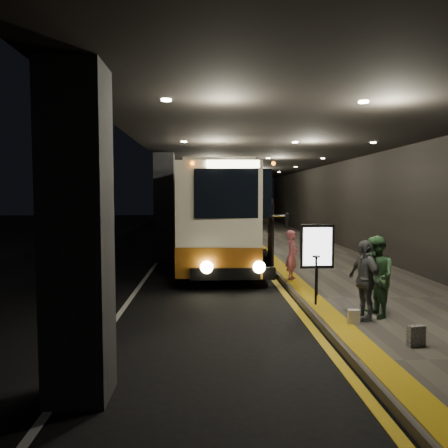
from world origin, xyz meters
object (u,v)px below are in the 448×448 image
object	(u,v)px
passenger_waiting_grey	(364,280)
bag_polka	(416,336)
bag_plain	(354,317)
stanchion_post	(316,281)
passenger_boarding	(292,255)
coach_second	(218,208)
info_sign	(317,248)
coach_third	(212,202)
passenger_waiting_green	(376,277)
coach_main	(224,218)

from	to	relation	value
passenger_waiting_grey	bag_polka	bearing A→B (deg)	-5.41
passenger_waiting_grey	bag_plain	bearing A→B (deg)	-61.65
passenger_waiting_grey	stanchion_post	distance (m)	1.42
passenger_boarding	bag_polka	distance (m)	6.04
passenger_boarding	passenger_waiting_grey	distance (m)	4.36
coach_second	passenger_boarding	bearing A→B (deg)	-86.09
passenger_boarding	bag_plain	distance (m)	4.68
passenger_waiting_grey	coach_second	bearing A→B (deg)	170.43
coach_second	stanchion_post	xyz separation A→B (m)	(1.75, -19.77, -1.11)
info_sign	bag_plain	bearing A→B (deg)	-88.58
passenger_waiting_grey	stanchion_post	xyz separation A→B (m)	(-0.70, 1.21, -0.25)
coach_third	info_sign	distance (m)	33.69
passenger_boarding	bag_plain	world-z (taller)	passenger_boarding
info_sign	passenger_boarding	bearing A→B (deg)	93.65
coach_second	info_sign	distance (m)	18.95
passenger_waiting_green	passenger_waiting_grey	size ratio (longest dim) A/B	1.04
passenger_waiting_grey	bag_polka	world-z (taller)	passenger_waiting_grey
passenger_waiting_green	bag_polka	distance (m)	1.90
stanchion_post	passenger_boarding	bearing A→B (deg)	89.08
coach_main	passenger_boarding	world-z (taller)	coach_main
stanchion_post	info_sign	bearing A→B (deg)	74.86
coach_second	passenger_waiting_green	distance (m)	21.02
coach_second	bag_plain	size ratio (longest dim) A/B	42.58
info_sign	stanchion_post	distance (m)	1.16
coach_second	coach_third	world-z (taller)	coach_third
coach_main	passenger_waiting_green	size ratio (longest dim) A/B	6.93
coach_second	coach_third	size ratio (longest dim) A/B	0.93
coach_second	passenger_waiting_grey	distance (m)	21.14
bag_polka	stanchion_post	size ratio (longest dim) A/B	0.31
coach_third	passenger_boarding	bearing A→B (deg)	-82.84
info_sign	stanchion_post	bearing A→B (deg)	-106.74
passenger_waiting_green	stanchion_post	world-z (taller)	passenger_waiting_green
coach_third	passenger_waiting_green	size ratio (longest dim) A/B	7.67
passenger_waiting_grey	bag_plain	world-z (taller)	passenger_waiting_grey
passenger_waiting_green	bag_plain	xyz separation A→B (m)	(-0.62, -0.47, -0.72)
passenger_boarding	passenger_waiting_green	bearing A→B (deg)	-144.32
passenger_waiting_green	coach_third	bearing A→B (deg)	-177.56
coach_second	bag_polka	distance (m)	22.82
coach_second	info_sign	size ratio (longest dim) A/B	6.67
coach_main	bag_polka	bearing A→B (deg)	-71.22
passenger_waiting_green	passenger_boarding	bearing A→B (deg)	-169.46
bag_polka	bag_plain	world-z (taller)	bag_polka
bag_plain	coach_third	bearing A→B (deg)	93.71
passenger_waiting_green	info_sign	bearing A→B (deg)	-161.60
passenger_waiting_grey	info_sign	bearing A→B (deg)	175.68
bag_plain	stanchion_post	xyz separation A→B (m)	(-0.38, 1.52, 0.43)
coach_third	passenger_waiting_green	bearing A→B (deg)	-81.74
passenger_boarding	bag_polka	size ratio (longest dim) A/B	4.24
coach_second	bag_polka	bearing A→B (deg)	-85.29
passenger_waiting_green	coach_main	bearing A→B (deg)	-164.65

